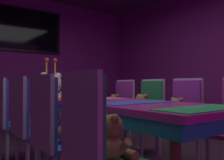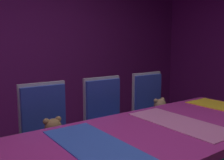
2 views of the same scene
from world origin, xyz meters
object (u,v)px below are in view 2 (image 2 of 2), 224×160
chair_left_3 (151,107)px  chair_left_1 (47,129)px  banquet_table (142,146)px  teddy_left_1 (54,137)px  chair_left_2 (106,117)px  teddy_left_3 (160,112)px

chair_left_3 → chair_left_1: bearing=-89.0°
banquet_table → teddy_left_1: 0.76m
teddy_left_1 → chair_left_2: bearing=103.2°
chair_left_2 → banquet_table: bearing=-18.9°
banquet_table → chair_left_2: size_ratio=2.56×
banquet_table → teddy_left_1: banquet_table is taller
chair_left_1 → teddy_left_3: bearing=84.4°
chair_left_1 → chair_left_3: bearing=91.0°
chair_left_2 → teddy_left_3: bearing=79.2°
teddy_left_1 → teddy_left_3: bearing=91.1°
banquet_table → chair_left_2: bearing=161.1°
banquet_table → chair_left_2: 0.87m
teddy_left_1 → chair_left_3: chair_left_3 is taller
chair_left_1 → chair_left_2: same height
banquet_table → chair_left_1: size_ratio=2.56×
chair_left_1 → teddy_left_1: (0.14, -0.00, -0.02)m
teddy_left_3 → banquet_table: bearing=-52.3°
teddy_left_1 → chair_left_3: bearing=97.6°
chair_left_2 → chair_left_3: same height
chair_left_1 → teddy_left_1: size_ratio=3.43×
teddy_left_1 → chair_left_2: size_ratio=0.29×
banquet_table → chair_left_3: (-0.84, 0.91, -0.06)m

